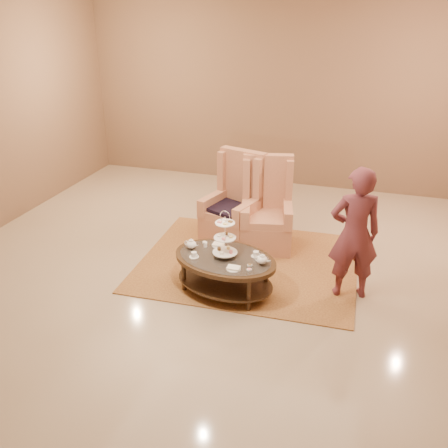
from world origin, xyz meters
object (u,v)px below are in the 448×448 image
(armchair_left, at_px, (235,211))
(person, at_px, (354,234))
(tea_table, at_px, (225,263))
(armchair_right, at_px, (266,217))

(armchair_left, distance_m, person, 2.15)
(tea_table, relative_size, armchair_left, 1.09)
(person, bearing_deg, armchair_left, -48.36)
(armchair_right, bearing_deg, armchair_left, 163.71)
(armchair_left, xyz_separation_m, armchair_right, (0.50, -0.03, -0.01))
(armchair_left, bearing_deg, person, -14.99)
(armchair_right, height_order, person, person)
(armchair_right, relative_size, person, 0.80)
(armchair_left, distance_m, armchair_right, 0.50)
(armchair_left, relative_size, armchair_right, 1.02)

